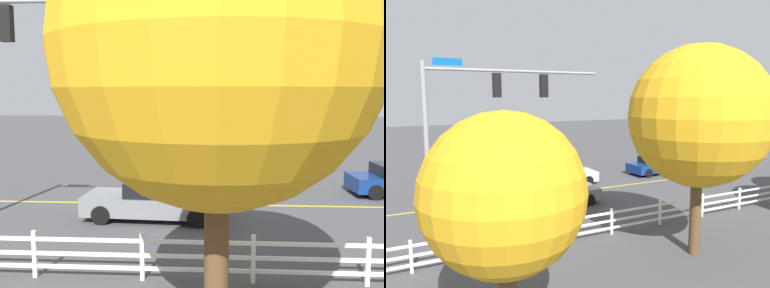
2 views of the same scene
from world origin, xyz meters
The scene contains 9 objects.
ground_plane centered at (0.00, 0.00, 0.00)m, with size 120.00×120.00×0.00m, color #444447.
lane_center_stripe centered at (-4.00, 0.00, 0.00)m, with size 28.00×0.16×0.01m, color gold.
signal_assembly centered at (4.61, 4.64, 5.16)m, with size 7.55×0.38×7.34m.
car_0 centered at (-10.04, -2.11, 0.65)m, with size 4.56×2.15×1.34m.
car_1 centered at (-1.99, -1.96, 0.64)m, with size 4.75×2.07×1.30m.
car_2 centered at (0.03, 2.01, 0.67)m, with size 4.85×2.18×1.37m.
white_rail_fence centered at (-3.00, 7.03, 0.60)m, with size 26.10×0.10×1.15m.
tree_0 centered at (5.57, 12.28, 3.76)m, with size 3.59×3.59×5.58m.
tree_2 centered at (-2.16, 10.04, 5.15)m, with size 5.12×5.12×7.72m.
Camera 2 is at (7.55, 19.77, 5.85)m, focal length 34.01 mm.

